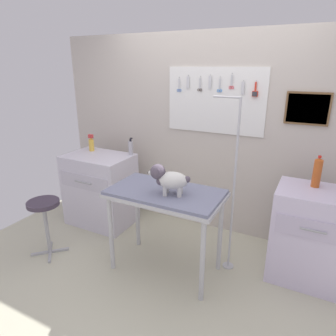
# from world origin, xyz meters

# --- Properties ---
(ground) EXTENTS (4.40, 4.00, 0.04)m
(ground) POSITION_xyz_m (0.00, 0.00, -0.02)
(ground) COLOR #B9B69C
(rear_wall_panel) EXTENTS (4.00, 0.11, 2.30)m
(rear_wall_panel) POSITION_xyz_m (0.01, 1.28, 1.16)
(rear_wall_panel) COLOR beige
(rear_wall_panel) RESTS_ON ground
(grooming_table) EXTENTS (1.07, 0.59, 0.85)m
(grooming_table) POSITION_xyz_m (-0.04, 0.24, 0.76)
(grooming_table) COLOR #B7B7BC
(grooming_table) RESTS_ON ground
(grooming_arm) EXTENTS (0.30, 0.11, 1.69)m
(grooming_arm) POSITION_xyz_m (0.51, 0.56, 0.79)
(grooming_arm) COLOR #B7B7BC
(grooming_arm) RESTS_ON ground
(dog) EXTENTS (0.37, 0.25, 0.27)m
(dog) POSITION_xyz_m (0.02, 0.19, 0.99)
(dog) COLOR silver
(dog) RESTS_ON grooming_table
(counter_left) EXTENTS (0.80, 0.58, 0.90)m
(counter_left) POSITION_xyz_m (-1.22, 0.72, 0.45)
(counter_left) COLOR silver
(counter_left) RESTS_ON ground
(cabinet_right) EXTENTS (0.68, 0.54, 0.90)m
(cabinet_right) POSITION_xyz_m (1.22, 0.75, 0.45)
(cabinet_right) COLOR silver
(cabinet_right) RESTS_ON ground
(stool) EXTENTS (0.32, 0.32, 0.62)m
(stool) POSITION_xyz_m (-1.28, -0.10, 0.50)
(stool) COLOR #9E9EA3
(stool) RESTS_ON ground
(shampoo_bottle) EXTENTS (0.06, 0.06, 0.21)m
(shampoo_bottle) POSITION_xyz_m (-1.42, 0.85, 0.99)
(shampoo_bottle) COLOR gold
(shampoo_bottle) RESTS_ON counter_left
(detangler_spray) EXTENTS (0.06, 0.06, 0.21)m
(detangler_spray) POSITION_xyz_m (-0.87, 0.93, 0.99)
(detangler_spray) COLOR #ADABB4
(detangler_spray) RESTS_ON counter_left
(soda_bottle) EXTENTS (0.07, 0.07, 0.29)m
(soda_bottle) POSITION_xyz_m (1.18, 0.84, 1.03)
(soda_bottle) COLOR #BA521F
(soda_bottle) RESTS_ON cabinet_right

